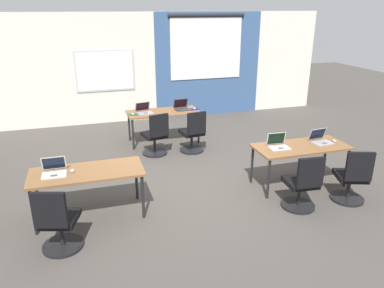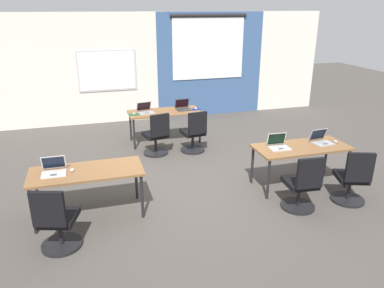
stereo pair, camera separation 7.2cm
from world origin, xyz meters
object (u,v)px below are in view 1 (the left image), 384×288
mouse_far_right (195,108)px  laptop_near_left_end (54,171)px  desk_far_center (163,114)px  laptop_near_right_inner (278,144)px  chair_near_right_end (352,180)px  laptop_far_right (182,107)px  desk_near_left (87,175)px  mouse_near_left_end (72,171)px  laptop_near_right_end (321,140)px  chair_far_right (193,135)px  chair_far_left (156,138)px  mouse_far_left (133,114)px  chair_near_right_inner (302,187)px  mouse_near_right_end (334,141)px  laptop_far_left (144,111)px  desk_near_right (301,149)px  chair_near_left_end (58,225)px

mouse_far_right → laptop_near_left_end: 3.99m
desk_far_center → laptop_near_right_inner: size_ratio=4.64×
desk_far_center → chair_near_right_end: chair_near_right_end is taller
laptop_far_right → laptop_near_left_end: bearing=-137.8°
desk_near_left → mouse_near_left_end: (-0.19, 0.04, 0.08)m
laptop_near_right_end → laptop_far_right: bearing=115.9°
laptop_near_right_inner → laptop_far_right: bearing=110.9°
chair_far_right → mouse_near_left_end: bearing=31.9°
laptop_near_right_end → chair_far_left: bearing=135.4°
mouse_far_left → chair_near_right_inner: (2.02, -3.47, -0.36)m
chair_far_right → desk_near_left: bearing=34.8°
laptop_near_left_end → desk_far_center: bearing=52.1°
desk_near_left → laptop_near_right_end: bearing=0.8°
mouse_near_right_end → laptop_far_left: bearing=135.3°
desk_far_center → chair_far_left: chair_far_left is taller
mouse_far_left → chair_far_right: (1.15, -0.72, -0.36)m
laptop_near_right_inner → laptop_near_left_end: 3.53m
laptop_far_left → mouse_far_left: 0.28m
desk_near_left → laptop_near_right_inner: laptop_near_right_inner is taller
chair_far_left → laptop_near_right_end: bearing=127.5°
desk_near_right → desk_far_center: bearing=122.0°
mouse_near_right_end → chair_far_left: 3.45m
laptop_near_right_inner → chair_near_left_end: (-3.50, -0.82, -0.39)m
mouse_near_right_end → chair_far_right: (-1.95, 2.00, -0.36)m
chair_near_right_end → chair_near_left_end: (-4.35, 0.02, 0.00)m
chair_near_right_end → desk_near_left: bearing=7.1°
desk_near_left → laptop_near_right_inner: bearing=1.0°
desk_far_center → chair_far_right: size_ratio=1.74×
desk_near_left → chair_far_right: size_ratio=1.74×
desk_far_center → chair_near_right_end: bearing=-58.5°
chair_far_right → laptop_near_left_end: size_ratio=2.77×
desk_far_center → chair_far_left: (-0.33, -0.73, -0.28)m
laptop_near_right_end → laptop_far_left: laptop_near_right_end is taller
mouse_far_left → desk_near_right: bearing=-48.1°
laptop_near_right_end → chair_near_right_inner: (-0.83, -0.80, -0.39)m
mouse_near_right_end → mouse_far_right: 3.23m
desk_near_right → chair_far_right: 2.40m
laptop_near_right_end → mouse_near_left_end: (-4.11, -0.01, -0.03)m
laptop_far_right → mouse_far_right: (0.28, -0.07, -0.03)m
mouse_near_right_end → laptop_near_left_end: 4.60m
chair_far_left → chair_near_right_end: bearing=118.0°
chair_far_left → laptop_near_right_inner: laptop_near_right_inner is taller
chair_near_left_end → laptop_near_right_end: bearing=-152.4°
desk_near_left → mouse_near_left_end: 0.21m
laptop_near_right_inner → chair_near_right_inner: 0.89m
desk_far_center → chair_near_right_end: (2.20, -3.58, -0.28)m
mouse_far_left → mouse_far_right: bearing=1.7°
chair_far_left → laptop_near_right_inner: (1.67, -2.02, 0.39)m
mouse_far_left → chair_far_right: chair_far_right is taller
desk_far_center → mouse_far_right: size_ratio=15.12×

